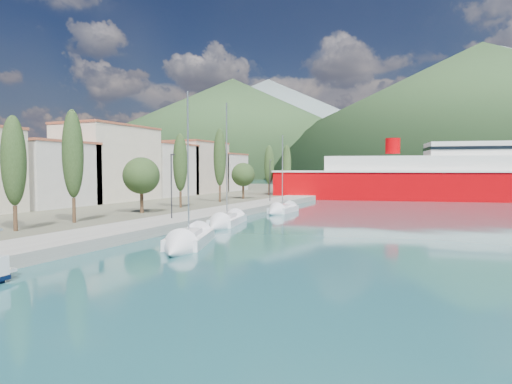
% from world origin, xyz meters
% --- Properties ---
extents(ground, '(1400.00, 1400.00, 0.00)m').
position_xyz_m(ground, '(0.00, 120.00, 0.00)').
color(ground, '#205357').
extents(quay, '(5.00, 88.00, 0.80)m').
position_xyz_m(quay, '(-9.00, 26.00, 0.40)').
color(quay, gray).
rests_on(quay, ground).
extents(land_strip, '(70.00, 148.00, 0.70)m').
position_xyz_m(land_strip, '(-47.00, 36.00, 0.35)').
color(land_strip, '#565644').
rests_on(land_strip, ground).
extents(town_buildings, '(9.20, 69.20, 11.30)m').
position_xyz_m(town_buildings, '(-32.00, 36.91, 5.57)').
color(town_buildings, beige).
rests_on(town_buildings, land_strip).
extents(tree_row, '(3.95, 62.23, 10.64)m').
position_xyz_m(tree_row, '(-15.33, 31.12, 5.70)').
color(tree_row, '#47301E').
rests_on(tree_row, land_strip).
extents(lamp_posts, '(0.15, 46.00, 6.06)m').
position_xyz_m(lamp_posts, '(-9.00, 15.82, 4.08)').
color(lamp_posts, '#2D2D33').
rests_on(lamp_posts, quay).
extents(sailboat_near, '(5.00, 8.59, 11.84)m').
position_xyz_m(sailboat_near, '(-1.50, 5.26, 0.32)').
color(sailboat_near, silver).
rests_on(sailboat_near, ground).
extents(sailboat_mid, '(4.15, 9.16, 12.77)m').
position_xyz_m(sailboat_mid, '(-4.62, 16.43, 0.31)').
color(sailboat_mid, silver).
rests_on(sailboat_mid, ground).
extents(sailboat_far, '(2.38, 7.24, 10.61)m').
position_xyz_m(sailboat_far, '(-4.22, 30.14, 0.30)').
color(sailboat_far, silver).
rests_on(sailboat_far, ground).
extents(ferry, '(60.36, 24.65, 11.73)m').
position_xyz_m(ferry, '(13.67, 64.96, 3.57)').
color(ferry, '#B90005').
rests_on(ferry, ground).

